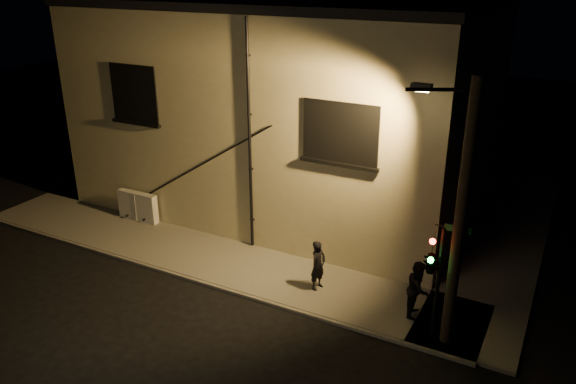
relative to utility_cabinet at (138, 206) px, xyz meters
The scene contains 8 objects.
ground 7.70m from the utility_cabinet, 20.61° to the right, with size 90.00×90.00×0.00m, color black.
sidewalk 8.59m from the utility_cabinet, 11.37° to the left, with size 21.00×16.00×0.12m.
building 8.40m from the utility_cabinet, 56.42° to the left, with size 16.20×12.23×8.80m.
utility_cabinet is the anchor object (origin of this frame).
pedestrian_a 8.93m from the utility_cabinet, ahead, with size 0.62×0.40×1.69m, color black.
pedestrian_b 12.18m from the utility_cabinet, ahead, with size 0.87×0.68×1.79m, color black.
traffic_signal 12.89m from the utility_cabinet, ahead, with size 1.30×2.07×3.51m.
streetlamp_pole 13.68m from the utility_cabinet, ahead, with size 2.04×1.40×7.61m.
Camera 1 is at (8.24, -13.15, 9.99)m, focal length 35.00 mm.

